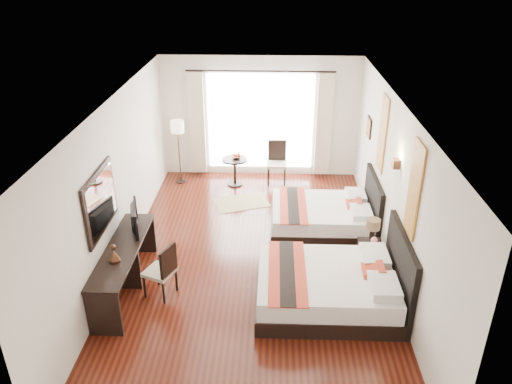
{
  "coord_description": "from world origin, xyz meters",
  "views": [
    {
      "loc": [
        0.3,
        -7.26,
        4.89
      ],
      "look_at": [
        0.02,
        0.36,
        1.16
      ],
      "focal_mm": 35.0,
      "sensor_mm": 36.0,
      "label": 1
    }
  ],
  "objects_px": {
    "window_chair": "(277,170)",
    "television": "(131,218)",
    "vase": "(374,244)",
    "desk_chair": "(161,280)",
    "table_lamp": "(373,226)",
    "side_table": "(235,172)",
    "console_desk": "(125,268)",
    "floor_lamp": "(178,131)",
    "fruit_bowl": "(236,157)",
    "nightstand": "(370,256)",
    "bed_far": "(325,216)",
    "bed_near": "(332,286)"
  },
  "relations": [
    {
      "from": "desk_chair",
      "to": "floor_lamp",
      "type": "height_order",
      "value": "floor_lamp"
    },
    {
      "from": "floor_lamp",
      "to": "bed_far",
      "type": "bearing_deg",
      "value": -32.94
    },
    {
      "from": "vase",
      "to": "table_lamp",
      "type": "bearing_deg",
      "value": 85.55
    },
    {
      "from": "table_lamp",
      "to": "console_desk",
      "type": "height_order",
      "value": "table_lamp"
    },
    {
      "from": "bed_far",
      "to": "table_lamp",
      "type": "xyz_separation_m",
      "value": [
        0.66,
        -1.15,
        0.46
      ]
    },
    {
      "from": "nightstand",
      "to": "console_desk",
      "type": "height_order",
      "value": "console_desk"
    },
    {
      "from": "bed_near",
      "to": "desk_chair",
      "type": "relative_size",
      "value": 2.41
    },
    {
      "from": "bed_far",
      "to": "nightstand",
      "type": "bearing_deg",
      "value": -63.53
    },
    {
      "from": "table_lamp",
      "to": "console_desk",
      "type": "xyz_separation_m",
      "value": [
        -3.98,
        -0.84,
        -0.37
      ]
    },
    {
      "from": "television",
      "to": "desk_chair",
      "type": "xyz_separation_m",
      "value": [
        0.57,
        -0.68,
        -0.7
      ]
    },
    {
      "from": "television",
      "to": "window_chair",
      "type": "xyz_separation_m",
      "value": [
        2.36,
        3.61,
        -0.68
      ]
    },
    {
      "from": "vase",
      "to": "side_table",
      "type": "distance_m",
      "value": 4.22
    },
    {
      "from": "console_desk",
      "to": "floor_lamp",
      "type": "height_order",
      "value": "floor_lamp"
    },
    {
      "from": "side_table",
      "to": "nightstand",
      "type": "bearing_deg",
      "value": -51.91
    },
    {
      "from": "floor_lamp",
      "to": "fruit_bowl",
      "type": "distance_m",
      "value": 1.43
    },
    {
      "from": "table_lamp",
      "to": "floor_lamp",
      "type": "relative_size",
      "value": 0.25
    },
    {
      "from": "vase",
      "to": "floor_lamp",
      "type": "height_order",
      "value": "floor_lamp"
    },
    {
      "from": "television",
      "to": "desk_chair",
      "type": "relative_size",
      "value": 0.84
    },
    {
      "from": "side_table",
      "to": "bed_far",
      "type": "bearing_deg",
      "value": -45.8
    },
    {
      "from": "table_lamp",
      "to": "television",
      "type": "bearing_deg",
      "value": -175.75
    },
    {
      "from": "fruit_bowl",
      "to": "floor_lamp",
      "type": "bearing_deg",
      "value": 176.58
    },
    {
      "from": "nightstand",
      "to": "window_chair",
      "type": "height_order",
      "value": "window_chair"
    },
    {
      "from": "vase",
      "to": "desk_chair",
      "type": "height_order",
      "value": "desk_chair"
    },
    {
      "from": "console_desk",
      "to": "window_chair",
      "type": "xyz_separation_m",
      "value": [
        2.38,
        4.16,
        -0.09
      ]
    },
    {
      "from": "fruit_bowl",
      "to": "table_lamp",
      "type": "bearing_deg",
      "value": -51.16
    },
    {
      "from": "console_desk",
      "to": "desk_chair",
      "type": "bearing_deg",
      "value": -12.23
    },
    {
      "from": "vase",
      "to": "television",
      "type": "xyz_separation_m",
      "value": [
        -3.94,
        -0.02,
        0.41
      ]
    },
    {
      "from": "fruit_bowl",
      "to": "desk_chair",
      "type": "bearing_deg",
      "value": -102.09
    },
    {
      "from": "nightstand",
      "to": "fruit_bowl",
      "type": "distance_m",
      "value": 4.11
    },
    {
      "from": "table_lamp",
      "to": "side_table",
      "type": "distance_m",
      "value": 4.03
    },
    {
      "from": "nightstand",
      "to": "bed_near",
      "type": "bearing_deg",
      "value": -126.88
    },
    {
      "from": "bed_near",
      "to": "television",
      "type": "bearing_deg",
      "value": 165.83
    },
    {
      "from": "console_desk",
      "to": "floor_lamp",
      "type": "distance_m",
      "value": 4.13
    },
    {
      "from": "bed_far",
      "to": "nightstand",
      "type": "relative_size",
      "value": 4.08
    },
    {
      "from": "console_desk",
      "to": "desk_chair",
      "type": "distance_m",
      "value": 0.62
    },
    {
      "from": "bed_near",
      "to": "table_lamp",
      "type": "bearing_deg",
      "value": 55.47
    },
    {
      "from": "window_chair",
      "to": "television",
      "type": "bearing_deg",
      "value": -31.93
    },
    {
      "from": "bed_far",
      "to": "table_lamp",
      "type": "height_order",
      "value": "bed_far"
    },
    {
      "from": "vase",
      "to": "fruit_bowl",
      "type": "distance_m",
      "value": 4.21
    },
    {
      "from": "floor_lamp",
      "to": "table_lamp",
      "type": "bearing_deg",
      "value": -39.97
    },
    {
      "from": "floor_lamp",
      "to": "side_table",
      "type": "relative_size",
      "value": 2.3
    },
    {
      "from": "vase",
      "to": "fruit_bowl",
      "type": "height_order",
      "value": "fruit_bowl"
    },
    {
      "from": "table_lamp",
      "to": "nightstand",
      "type": "bearing_deg",
      "value": -101.2
    },
    {
      "from": "table_lamp",
      "to": "vase",
      "type": "xyz_separation_m",
      "value": [
        -0.02,
        -0.28,
        -0.19
      ]
    },
    {
      "from": "table_lamp",
      "to": "floor_lamp",
      "type": "distance_m",
      "value": 5.0
    },
    {
      "from": "television",
      "to": "desk_chair",
      "type": "distance_m",
      "value": 1.13
    },
    {
      "from": "vase",
      "to": "console_desk",
      "type": "bearing_deg",
      "value": -171.86
    },
    {
      "from": "bed_near",
      "to": "desk_chair",
      "type": "distance_m",
      "value": 2.63
    },
    {
      "from": "side_table",
      "to": "desk_chair",
      "type": "bearing_deg",
      "value": -101.68
    },
    {
      "from": "side_table",
      "to": "fruit_bowl",
      "type": "height_order",
      "value": "fruit_bowl"
    }
  ]
}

